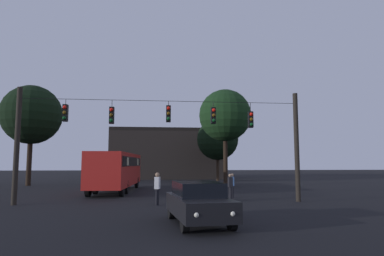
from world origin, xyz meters
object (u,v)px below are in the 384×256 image
pedestrian_crossing_center (232,184)px  tree_behind_building (218,139)px  car_near_right (198,202)px  tree_right_far (225,116)px  tree_left_silhouette (32,115)px  city_bus (117,168)px  pedestrian_crossing_right (157,187)px  pedestrian_crossing_left (230,185)px

pedestrian_crossing_center → tree_behind_building: (2.95, 21.24, 4.46)m
car_near_right → tree_right_far: tree_right_far is taller
tree_left_silhouette → tree_right_far: bearing=-10.5°
city_bus → tree_right_far: size_ratio=1.18×
pedestrian_crossing_right → tree_right_far: (6.58, 13.68, 5.89)m
pedestrian_crossing_left → city_bus: bearing=136.9°
pedestrian_crossing_left → pedestrian_crossing_right: 4.85m
pedestrian_crossing_center → tree_behind_building: tree_behind_building is taller
car_near_right → tree_left_silhouette: bearing=121.8°
car_near_right → pedestrian_crossing_center: pedestrian_crossing_center is taller
pedestrian_crossing_right → tree_right_far: bearing=64.3°
tree_right_far → tree_left_silhouette: bearing=169.5°
city_bus → pedestrian_crossing_left: 10.45m
city_bus → tree_right_far: (9.76, 4.59, 5.00)m
tree_behind_building → tree_left_silhouette: bearing=-160.4°
pedestrian_crossing_left → tree_left_silhouette: (-17.24, 15.29, 6.27)m
car_near_right → tree_behind_building: bearing=78.2°
car_near_right → pedestrian_crossing_left: size_ratio=2.81×
car_near_right → pedestrian_crossing_right: bearing=104.3°
pedestrian_crossing_center → pedestrian_crossing_left: bearing=-107.9°
city_bus → tree_behind_building: bearing=54.7°
pedestrian_crossing_left → car_near_right: bearing=-110.6°
car_near_right → tree_left_silhouette: tree_left_silhouette is taller
pedestrian_crossing_center → pedestrian_crossing_right: (-4.88, -3.40, 0.11)m
tree_right_far → pedestrian_crossing_right: bearing=-115.7°
pedestrian_crossing_right → tree_behind_building: 26.22m
tree_left_silhouette → car_near_right: bearing=-58.2°
city_bus → pedestrian_crossing_right: 9.68m
city_bus → pedestrian_crossing_right: bearing=-70.7°
car_near_right → pedestrian_crossing_right: 6.01m
pedestrian_crossing_left → pedestrian_crossing_right: pedestrian_crossing_right is taller
pedestrian_crossing_right → tree_behind_building: bearing=72.4°
pedestrian_crossing_left → tree_behind_building: (3.41, 22.65, 4.44)m
car_near_right → pedestrian_crossing_left: pedestrian_crossing_left is taller
tree_left_silhouette → tree_behind_building: 21.99m
city_bus → car_near_right: size_ratio=2.49×
tree_right_far → tree_behind_building: bearing=83.5°
tree_behind_building → city_bus: bearing=-125.3°
tree_left_silhouette → tree_right_far: size_ratio=1.08×
car_near_right → tree_behind_building: tree_behind_building is taller
car_near_right → pedestrian_crossing_center: (3.39, 9.22, 0.08)m
car_near_right → tree_left_silhouette: size_ratio=0.44×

